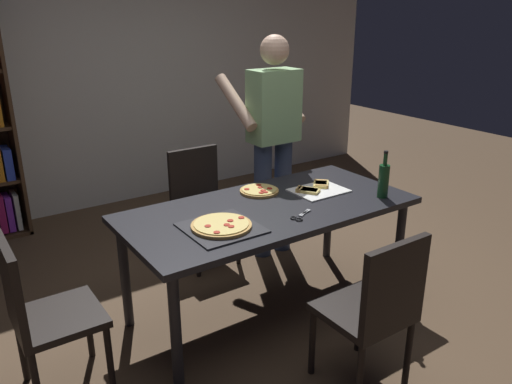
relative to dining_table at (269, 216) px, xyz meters
name	(u,v)px	position (x,y,z in m)	size (l,w,h in m)	color
ground_plane	(268,308)	(0.00, 0.00, -0.68)	(12.00, 12.00, 0.00)	brown
back_wall	(116,65)	(0.00, 2.60, 0.72)	(6.40, 0.10, 2.80)	silver
dining_table	(269,216)	(0.00, 0.00, 0.00)	(1.86, 0.88, 0.75)	#232328
chair_near_camera	(376,305)	(0.00, -0.93, -0.17)	(0.42, 0.42, 0.90)	black
chair_far_side	(201,198)	(0.00, 0.93, -0.17)	(0.42, 0.42, 0.90)	black
chair_left_end	(39,309)	(-1.42, 0.00, -0.17)	(0.42, 0.42, 0.90)	black
person_serving_pizza	(272,135)	(0.54, 0.71, 0.32)	(0.55, 0.54, 1.75)	#38476B
pepperoni_pizza_on_tray	(221,226)	(-0.43, -0.13, 0.09)	(0.41, 0.41, 0.04)	#2D2D33
pizza_slices_on_towel	(316,189)	(0.44, 0.06, 0.08)	(0.36, 0.29, 0.03)	white
wine_bottle	(384,180)	(0.71, -0.29, 0.19)	(0.07, 0.07, 0.32)	#194723
kitchen_scissors	(299,217)	(0.04, -0.25, 0.08)	(0.20, 0.13, 0.01)	silver
second_pizza_plain	(259,191)	(0.09, 0.25, 0.08)	(0.27, 0.27, 0.03)	tan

